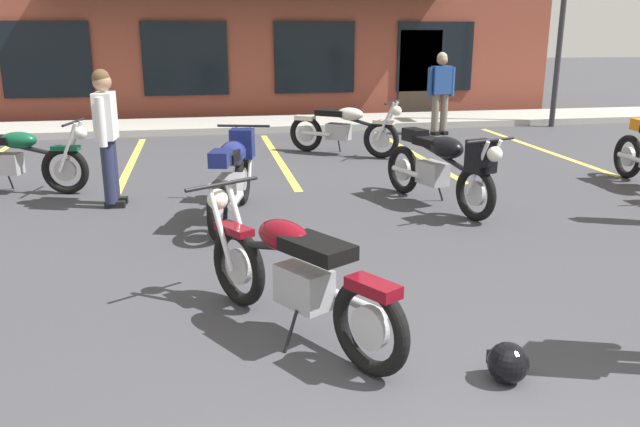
{
  "coord_description": "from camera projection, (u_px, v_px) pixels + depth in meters",
  "views": [
    {
      "loc": [
        -1.26,
        -1.82,
        2.13
      ],
      "look_at": [
        -0.26,
        3.53,
        0.55
      ],
      "focal_mm": 35.83,
      "sensor_mm": 36.0,
      "label": 1
    }
  ],
  "objects": [
    {
      "name": "ground_plane",
      "position": [
        337.0,
        252.0,
        6.33
      ],
      "size": [
        80.0,
        80.0,
        0.0
      ],
      "primitive_type": "plane",
      "color": "#3D3D42"
    },
    {
      "name": "sidewalk_kerb",
      "position": [
        258.0,
        124.0,
        14.3
      ],
      "size": [
        22.0,
        1.8,
        0.14
      ],
      "primitive_type": "cube",
      "color": "#A8A59E",
      "rests_on": "ground_plane"
    },
    {
      "name": "brick_storefront_building",
      "position": [
        243.0,
        38.0,
        17.54
      ],
      "size": [
        15.47,
        5.9,
        3.74
      ],
      "color": "brown",
      "rests_on": "ground_plane"
    },
    {
      "name": "painted_stall_lines",
      "position": [
        278.0,
        158.0,
        10.92
      ],
      "size": [
        9.82,
        4.8,
        0.01
      ],
      "color": "#DBCC4C",
      "rests_on": "ground_plane"
    },
    {
      "name": "motorcycle_foreground_classic",
      "position": [
        295.0,
        274.0,
        4.51
      ],
      "size": [
        1.34,
        1.87,
        0.98
      ],
      "color": "black",
      "rests_on": "ground_plane"
    },
    {
      "name": "motorcycle_red_sportbike",
      "position": [
        12.0,
        159.0,
        8.46
      ],
      "size": [
        2.08,
        0.82,
        0.98
      ],
      "color": "black",
      "rests_on": "ground_plane"
    },
    {
      "name": "motorcycle_black_cruiser",
      "position": [
        344.0,
        128.0,
        11.08
      ],
      "size": [
        1.79,
        1.48,
        0.98
      ],
      "color": "black",
      "rests_on": "ground_plane"
    },
    {
      "name": "motorcycle_silver_naked",
      "position": [
        443.0,
        166.0,
        7.74
      ],
      "size": [
        0.97,
        2.05,
        0.98
      ],
      "color": "black",
      "rests_on": "ground_plane"
    },
    {
      "name": "motorcycle_green_cafe_racer",
      "position": [
        233.0,
        173.0,
        7.35
      ],
      "size": [
        0.85,
        2.07,
        0.98
      ],
      "color": "black",
      "rests_on": "ground_plane"
    },
    {
      "name": "person_in_black_shirt",
      "position": [
        441.0,
        88.0,
        13.09
      ],
      "size": [
        0.61,
        0.3,
        1.68
      ],
      "color": "black",
      "rests_on": "ground_plane"
    },
    {
      "name": "person_in_shorts_foreground",
      "position": [
        106.0,
        130.0,
        7.72
      ],
      "size": [
        0.29,
        0.61,
        1.68
      ],
      "color": "black",
      "rests_on": "ground_plane"
    },
    {
      "name": "helmet_on_pavement",
      "position": [
        508.0,
        363.0,
        3.97
      ],
      "size": [
        0.26,
        0.26,
        0.26
      ],
      "color": "black",
      "rests_on": "ground_plane"
    }
  ]
}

